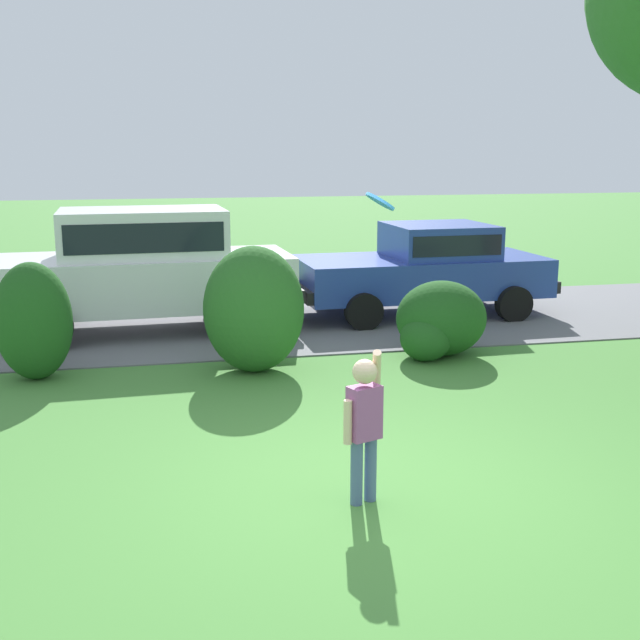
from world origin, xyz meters
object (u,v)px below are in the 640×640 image
parked_sedan (426,266)px  child_thrower (364,419)px  parked_suv (144,264)px  frisbee (380,201)px

parked_sedan → child_thrower: 7.67m
parked_suv → frisbee: bearing=-70.8°
parked_suv → frisbee: (2.05, -5.91, 1.31)m
parked_suv → child_thrower: size_ratio=3.71×
parked_sedan → parked_suv: 4.75m
parked_sedan → parked_suv: bearing=-175.6°
parked_sedan → frisbee: size_ratio=15.91×
frisbee → parked_suv: bearing=109.2°
parked_sedan → parked_suv: parked_suv is taller
parked_sedan → frisbee: bearing=-113.1°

